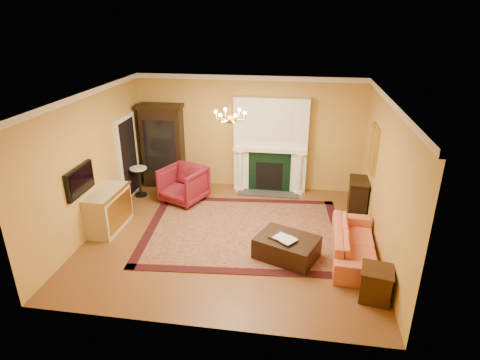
% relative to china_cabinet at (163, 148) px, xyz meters
% --- Properties ---
extents(floor, '(6.00, 5.50, 0.02)m').
position_rel_china_cabinet_xyz_m(floor, '(2.29, -2.49, -1.09)').
color(floor, brown).
rests_on(floor, ground).
extents(ceiling, '(6.00, 5.50, 0.02)m').
position_rel_china_cabinet_xyz_m(ceiling, '(2.29, -2.49, 1.93)').
color(ceiling, silver).
rests_on(ceiling, wall_back).
extents(wall_back, '(6.00, 0.02, 3.00)m').
position_rel_china_cabinet_xyz_m(wall_back, '(2.29, 0.27, 0.42)').
color(wall_back, '#BA8442').
rests_on(wall_back, floor).
extents(wall_front, '(6.00, 0.02, 3.00)m').
position_rel_china_cabinet_xyz_m(wall_front, '(2.29, -5.25, 0.42)').
color(wall_front, '#BA8442').
rests_on(wall_front, floor).
extents(wall_left, '(0.02, 5.50, 3.00)m').
position_rel_china_cabinet_xyz_m(wall_left, '(-0.72, -2.49, 0.42)').
color(wall_left, '#BA8442').
rests_on(wall_left, floor).
extents(wall_right, '(0.02, 5.50, 3.00)m').
position_rel_china_cabinet_xyz_m(wall_right, '(5.30, -2.49, 0.42)').
color(wall_right, '#BA8442').
rests_on(wall_right, floor).
extents(fireplace, '(1.90, 0.70, 2.50)m').
position_rel_china_cabinet_xyz_m(fireplace, '(2.89, 0.08, 0.12)').
color(fireplace, white).
rests_on(fireplace, wall_back).
extents(crown_molding, '(6.00, 5.50, 0.12)m').
position_rel_china_cabinet_xyz_m(crown_molding, '(2.29, -1.53, 1.86)').
color(crown_molding, white).
rests_on(crown_molding, ceiling).
extents(doorway, '(0.08, 1.05, 2.10)m').
position_rel_china_cabinet_xyz_m(doorway, '(-0.67, -0.79, -0.03)').
color(doorway, silver).
rests_on(doorway, wall_left).
extents(tv_panel, '(0.09, 0.95, 0.58)m').
position_rel_china_cabinet_xyz_m(tv_panel, '(-0.66, -3.09, 0.27)').
color(tv_panel, black).
rests_on(tv_panel, wall_left).
extents(gilt_mirror, '(0.06, 0.76, 1.05)m').
position_rel_china_cabinet_xyz_m(gilt_mirror, '(5.25, -1.09, 0.57)').
color(gilt_mirror, gold).
rests_on(gilt_mirror, wall_right).
extents(chandelier, '(0.63, 0.55, 0.53)m').
position_rel_china_cabinet_xyz_m(chandelier, '(2.29, -2.49, 1.53)').
color(chandelier, '#BA7D33').
rests_on(chandelier, ceiling).
extents(oriental_rug, '(4.56, 3.58, 0.02)m').
position_rel_china_cabinet_xyz_m(oriental_rug, '(2.52, -2.25, -1.07)').
color(oriental_rug, '#3F0E0D').
rests_on(oriental_rug, floor).
extents(china_cabinet, '(1.10, 0.53, 2.15)m').
position_rel_china_cabinet_xyz_m(china_cabinet, '(0.00, 0.00, 0.00)').
color(china_cabinet, black).
rests_on(china_cabinet, floor).
extents(wingback_armchair, '(1.24, 1.20, 0.99)m').
position_rel_china_cabinet_xyz_m(wingback_armchair, '(0.81, -0.97, -0.58)').
color(wingback_armchair, maroon).
rests_on(wingback_armchair, floor).
extents(pedestal_table, '(0.43, 0.43, 0.78)m').
position_rel_china_cabinet_xyz_m(pedestal_table, '(-0.41, -0.82, -0.63)').
color(pedestal_table, black).
rests_on(pedestal_table, floor).
extents(commode, '(0.59, 1.22, 0.90)m').
position_rel_china_cabinet_xyz_m(commode, '(-0.44, -2.57, -0.63)').
color(commode, beige).
rests_on(commode, floor).
extents(coral_sofa, '(0.71, 2.10, 0.81)m').
position_rel_china_cabinet_xyz_m(coral_sofa, '(4.79, -2.91, -0.67)').
color(coral_sofa, '#BF553C').
rests_on(coral_sofa, floor).
extents(end_table, '(0.56, 0.56, 0.55)m').
position_rel_china_cabinet_xyz_m(end_table, '(5.01, -4.15, -0.80)').
color(end_table, '#36190E').
rests_on(end_table, floor).
extents(console_table, '(0.46, 0.75, 0.80)m').
position_rel_china_cabinet_xyz_m(console_table, '(5.07, -0.93, -0.68)').
color(console_table, black).
rests_on(console_table, floor).
extents(leather_ottoman, '(1.36, 1.19, 0.42)m').
position_rel_china_cabinet_xyz_m(leather_ottoman, '(3.50, -3.14, -0.85)').
color(leather_ottoman, black).
rests_on(leather_ottoman, oriental_rug).
extents(ottoman_tray, '(0.61, 0.57, 0.03)m').
position_rel_china_cabinet_xyz_m(ottoman_tray, '(3.42, -3.17, -0.62)').
color(ottoman_tray, black).
rests_on(ottoman_tray, leather_ottoman).
extents(book_a, '(0.19, 0.13, 0.28)m').
position_rel_china_cabinet_xyz_m(book_a, '(3.28, -3.14, -0.47)').
color(book_a, gray).
rests_on(book_a, ottoman_tray).
extents(book_b, '(0.19, 0.16, 0.31)m').
position_rel_china_cabinet_xyz_m(book_b, '(3.44, -3.24, -0.45)').
color(book_b, gray).
rests_on(book_b, ottoman_tray).
extents(topiary_left, '(0.15, 0.15, 0.40)m').
position_rel_china_cabinet_xyz_m(topiary_left, '(2.14, 0.04, 0.37)').
color(topiary_left, tan).
rests_on(topiary_left, fireplace).
extents(topiary_right, '(0.18, 0.18, 0.48)m').
position_rel_china_cabinet_xyz_m(topiary_right, '(3.52, 0.04, 0.42)').
color(topiary_right, tan).
rests_on(topiary_right, fireplace).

